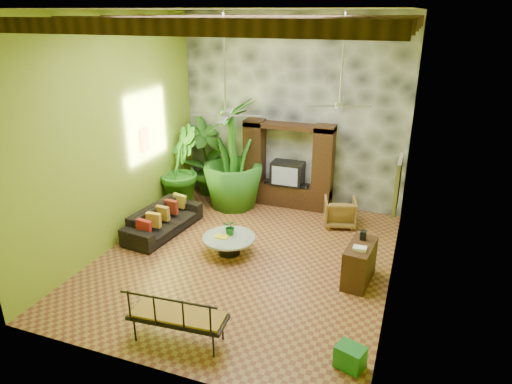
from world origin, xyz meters
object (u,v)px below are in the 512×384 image
at_px(coffee_table, 229,243).
at_px(iron_bench, 175,315).
at_px(tall_plant_a, 205,157).
at_px(ceiling_fan_front, 225,103).
at_px(entertainment_center, 288,171).
at_px(ceiling_fan_back, 340,95).
at_px(green_bin, 350,357).
at_px(side_console, 359,263).
at_px(tall_plant_b, 179,168).
at_px(sofa, 163,220).
at_px(wicker_armchair, 340,212).
at_px(tall_plant_c, 233,154).

relative_size(coffee_table, iron_bench, 0.71).
bearing_deg(tall_plant_a, ceiling_fan_front, -57.42).
bearing_deg(coffee_table, entertainment_center, 82.26).
height_order(entertainment_center, ceiling_fan_front, ceiling_fan_front).
xyz_separation_m(ceiling_fan_back, coffee_table, (-2.01, -1.11, -3.15)).
xyz_separation_m(coffee_table, green_bin, (3.06, -2.55, -0.07)).
relative_size(side_console, green_bin, 2.43).
bearing_deg(coffee_table, green_bin, -39.76).
xyz_separation_m(iron_bench, side_console, (2.45, 2.82, -0.13)).
height_order(tall_plant_b, side_console, tall_plant_b).
bearing_deg(tall_plant_a, sofa, -87.61).
xyz_separation_m(entertainment_center, ceiling_fan_back, (1.60, -1.94, 2.44)).
distance_m(ceiling_fan_front, ceiling_fan_back, 2.41).
bearing_deg(side_console, green_bin, -78.39).
relative_size(entertainment_center, coffee_table, 2.08).
bearing_deg(tall_plant_b, wicker_armchair, 4.62).
relative_size(sofa, iron_bench, 1.35).
bearing_deg(iron_bench, coffee_table, 92.87).
relative_size(entertainment_center, iron_bench, 1.49).
bearing_deg(entertainment_center, sofa, -131.05).
relative_size(tall_plant_a, side_console, 2.27).
relative_size(ceiling_fan_back, green_bin, 4.47).
bearing_deg(tall_plant_b, ceiling_fan_front, -44.57).
relative_size(sofa, wicker_armchair, 2.83).
distance_m(sofa, tall_plant_a, 2.69).
bearing_deg(wicker_armchair, tall_plant_c, -18.94).
distance_m(wicker_armchair, green_bin, 4.93).
distance_m(tall_plant_a, coffee_table, 3.68).
height_order(coffee_table, side_console, side_console).
bearing_deg(sofa, tall_plant_a, 8.58).
distance_m(tall_plant_a, tall_plant_b, 1.07).
bearing_deg(ceiling_fan_front, tall_plant_c, 111.24).
bearing_deg(coffee_table, tall_plant_c, 110.79).
bearing_deg(side_console, tall_plant_a, 153.14).
height_order(entertainment_center, side_console, entertainment_center).
bearing_deg(ceiling_fan_back, green_bin, -73.98).
bearing_deg(green_bin, ceiling_fan_front, 144.19).
xyz_separation_m(tall_plant_a, tall_plant_c, (1.06, -0.50, 0.32)).
relative_size(sofa, tall_plant_b, 0.98).
xyz_separation_m(ceiling_fan_back, iron_bench, (-1.64, -4.09, -2.87)).
height_order(ceiling_fan_front, tall_plant_c, ceiling_fan_front).
height_order(ceiling_fan_back, tall_plant_c, ceiling_fan_back).
height_order(ceiling_fan_back, side_console, ceiling_fan_back).
xyz_separation_m(ceiling_fan_front, tall_plant_a, (-2.21, 3.45, -2.26)).
bearing_deg(entertainment_center, side_console, -52.95).
xyz_separation_m(ceiling_fan_back, wicker_armchair, (-0.01, 1.16, -3.05)).
bearing_deg(wicker_armchair, green_bin, 87.26).
distance_m(entertainment_center, iron_bench, 6.04).
relative_size(entertainment_center, tall_plant_b, 1.08).
relative_size(ceiling_fan_front, coffee_table, 1.61).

